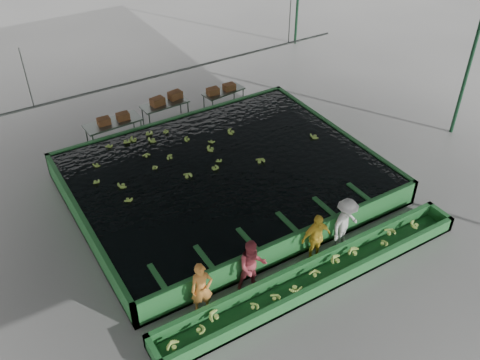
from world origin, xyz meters
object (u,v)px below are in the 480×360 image
box_stack_mid (167,101)px  packing_table_right (224,99)px  worker_b (252,266)px  worker_d (346,223)px  flotation_tank (225,178)px  box_stack_right (221,92)px  box_stack_left (114,122)px  packing_table_left (114,133)px  worker_c (316,237)px  sorting_trough (316,276)px  worker_a (202,289)px  packing_table_mid (166,113)px

box_stack_mid → packing_table_right: bearing=-6.7°
worker_b → worker_d: bearing=19.6°
flotation_tank → box_stack_mid: (0.31, 5.27, 0.43)m
box_stack_right → worker_b: bearing=-115.0°
flotation_tank → box_stack_right: box_stack_right is taller
worker_b → box_stack_left: worker_b is taller
packing_table_right → box_stack_mid: box_stack_mid is taller
packing_table_left → worker_c: bearing=-72.9°
sorting_trough → box_stack_left: (-2.16, 9.79, 0.73)m
sorting_trough → packing_table_right: packing_table_right is taller
worker_c → worker_d: bearing=4.5°
flotation_tank → packing_table_left: size_ratio=4.64×
flotation_tank → worker_d: (1.66, -4.30, 0.41)m
packing_table_left → box_stack_left: 0.49m
worker_b → worker_c: 2.18m
worker_a → box_stack_mid: bearing=83.6°
worker_a → packing_table_left: (0.97, 9.00, -0.33)m
worker_a → worker_c: bearing=13.6°
worker_d → packing_table_mid: (-1.48, 9.48, -0.42)m
packing_table_right → box_stack_right: (-0.14, -0.04, 0.41)m
packing_table_right → worker_d: bearing=-97.1°
packing_table_left → box_stack_mid: bearing=12.8°
packing_table_right → box_stack_mid: (-2.51, 0.29, 0.47)m
worker_b → packing_table_left: 9.03m
flotation_tank → worker_a: (-3.17, -4.30, 0.37)m
box_stack_left → box_stack_mid: size_ratio=0.87×
box_stack_right → box_stack_left: bearing=-177.0°
packing_table_mid → box_stack_left: (-2.34, -0.50, 0.54)m
flotation_tank → packing_table_right: size_ratio=5.50×
sorting_trough → worker_c: bearing=55.1°
packing_table_left → box_stack_left: (0.04, -0.01, 0.49)m
packing_table_mid → box_stack_right: bearing=-5.6°
packing_table_left → worker_d: bearing=-66.8°
packing_table_right → packing_table_left: bearing=-176.8°
worker_b → box_stack_mid: 9.77m
worker_a → packing_table_left: worker_a is taller
sorting_trough → worker_a: (-3.17, 0.80, 0.57)m
packing_table_mid → flotation_tank: bearing=-91.9°
worker_d → worker_a: bearing=164.8°
flotation_tank → worker_a: worker_a is taller
worker_d → packing_table_left: bearing=98.0°
flotation_tank → sorting_trough: (0.00, -5.10, -0.20)m
worker_b → flotation_tank: bearing=88.9°
flotation_tank → box_stack_left: size_ratio=8.20×
worker_d → worker_b: bearing=164.8°
worker_c → packing_table_mid: (-0.38, 9.48, -0.38)m
packing_table_mid → box_stack_left: bearing=-168.0°
sorting_trough → worker_c: size_ratio=6.12×
worker_a → box_stack_left: (1.01, 8.99, 0.17)m
box_stack_left → packing_table_mid: bearing=12.0°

